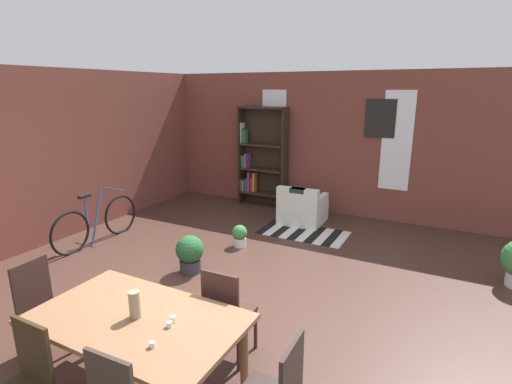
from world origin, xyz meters
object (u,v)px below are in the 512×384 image
Objects in this scene: bicycle_second at (97,222)px; vase_on_table at (135,304)px; dining_chair_head_left at (42,305)px; dining_table at (137,326)px; bookshelf_tall at (260,159)px; armchair_white at (302,209)px; dining_chair_far_right at (227,311)px; potted_plant_by_shelf at (240,235)px; potted_plant_window at (190,253)px.

vase_on_table is at bearing -35.82° from bicycle_second.
dining_chair_head_left is 2.91m from bicycle_second.
dining_table is 0.20m from vase_on_table.
bookshelf_tall is at bearing 66.77° from bicycle_second.
bookshelf_tall is 1.66m from armchair_white.
vase_on_table is 4.84m from armchair_white.
bookshelf_tall is at bearing 107.06° from dining_table.
dining_chair_far_right is at bearing 61.98° from dining_table.
dining_chair_far_right is 4.14m from armchair_white.
potted_plant_by_shelf is (-0.89, 3.20, -0.47)m from dining_table.
bookshelf_tall is at bearing 100.64° from potted_plant_window.
dining_chair_far_right is at bearing 61.48° from vase_on_table.
dining_chair_far_right is 1.16× the size of armchair_white.
vase_on_table reaches higher than armchair_white.
potted_plant_window is (-0.16, -1.14, 0.10)m from potted_plant_by_shelf.
dining_chair_head_left is 4.87m from armchair_white.
bookshelf_tall is 3.59m from potted_plant_window.
bookshelf_tall is at bearing 113.56° from dining_chair_far_right.
potted_plant_by_shelf is at bearing 82.24° from potted_plant_window.
potted_plant_by_shelf is (-0.48, -1.59, -0.09)m from armchair_white.
dining_table is at bearing -85.19° from armchair_white.
vase_on_table is (-0.01, -0.00, 0.20)m from dining_table.
bookshelf_tall is 2.59m from potted_plant_by_shelf.
potted_plant_window is at bearing 116.65° from vase_on_table.
bicycle_second is at bearing -136.48° from armchair_white.
dining_chair_far_right is 3.80m from bicycle_second.
dining_chair_head_left is 0.44× the size of bookshelf_tall.
bookshelf_tall is 1.23× the size of bicycle_second.
vase_on_table reaches higher than dining_chair_head_left.
dining_table is at bearing -72.94° from bookshelf_tall.
potted_plant_window is (-1.04, 2.06, -0.38)m from dining_table.
vase_on_table is 0.24× the size of dining_chair_head_left.
potted_plant_window is (-1.43, 1.32, -0.22)m from dining_chair_far_right.
armchair_white is 2.25× the size of potted_plant_by_shelf.
potted_plant_by_shelf is at bearing 105.37° from vase_on_table.
bicycle_second is 3.25× the size of potted_plant_window.
vase_on_table is 0.13× the size of bicycle_second.
potted_plant_by_shelf is at bearing 117.44° from dining_chair_far_right.
vase_on_table is 0.28× the size of armchair_white.
bicycle_second is at bearing -156.37° from potted_plant_by_shelf.
dining_chair_far_right reaches higher than armchair_white.
bicycle_second is at bearing 144.18° from vase_on_table.
dining_table is at bearing 0.00° from vase_on_table.
dining_chair_far_right is 1.79m from dining_chair_head_left.
potted_plant_window is at bearing 84.59° from dining_chair_head_left.
armchair_white reaches higher than dining_table.
armchair_white is (-0.79, 4.05, -0.23)m from dining_chair_far_right.
dining_chair_head_left reaches higher than potted_plant_window.
bicycle_second is at bearing 175.25° from potted_plant_window.
dining_chair_head_left reaches higher than armchair_white.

